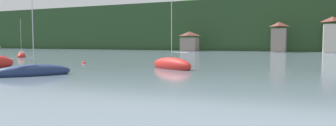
{
  "coord_description": "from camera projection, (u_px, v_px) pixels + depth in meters",
  "views": [
    {
      "loc": [
        7.43,
        32.64,
        2.71
      ],
      "look_at": [
        0.0,
        49.32,
        1.5
      ],
      "focal_mm": 33.77,
      "sensor_mm": 36.0,
      "label": 1
    }
  ],
  "objects": [
    {
      "name": "mooring_buoy_mid",
      "position": [
        84.0,
        63.0,
        40.48
      ],
      "size": [
        0.5,
        0.5,
        0.5
      ],
      "primitive_type": "sphere",
      "color": "red",
      "rests_on": "ground_plane"
    },
    {
      "name": "shore_building_central",
      "position": [
        332.0,
        35.0,
        79.78
      ],
      "size": [
        4.19,
        4.1,
        9.16
      ],
      "color": "beige",
      "rests_on": "ground_plane"
    },
    {
      "name": "sailboat_far_7",
      "position": [
        21.0,
        56.0,
        54.69
      ],
      "size": [
        4.04,
        4.27,
        7.03
      ],
      "rotation": [
        0.0,
        0.0,
        5.45
      ],
      "color": "red",
      "rests_on": "ground_plane"
    },
    {
      "name": "sailboat_far_2",
      "position": [
        172.0,
        65.0,
        32.1
      ],
      "size": [
        5.91,
        4.27,
        8.62
      ],
      "rotation": [
        0.0,
        0.0,
        2.63
      ],
      "color": "red",
      "rests_on": "ground_plane"
    },
    {
      "name": "wooded_hillside",
      "position": [
        305.0,
        31.0,
        118.04
      ],
      "size": [
        352.0,
        57.81,
        35.83
      ],
      "color": "#264223",
      "rests_on": "ground_plane"
    },
    {
      "name": "shore_building_west",
      "position": [
        190.0,
        42.0,
        95.36
      ],
      "size": [
        5.12,
        3.96,
        5.9
      ],
      "color": "gray",
      "rests_on": "ground_plane"
    },
    {
      "name": "shore_building_westcentral",
      "position": [
        279.0,
        37.0,
        85.46
      ],
      "size": [
        3.87,
        5.18,
        8.16
      ],
      "color": "gray",
      "rests_on": "ground_plane"
    },
    {
      "name": "sailboat_mid_8",
      "position": [
        34.0,
        72.0,
        25.59
      ],
      "size": [
        4.48,
        5.71,
        7.52
      ],
      "rotation": [
        0.0,
        0.0,
        0.99
      ],
      "color": "navy",
      "rests_on": "ground_plane"
    }
  ]
}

